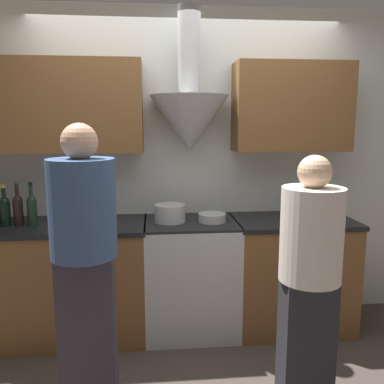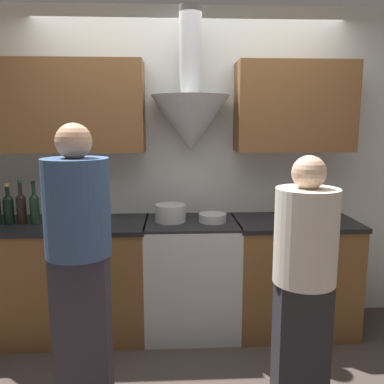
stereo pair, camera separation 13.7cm
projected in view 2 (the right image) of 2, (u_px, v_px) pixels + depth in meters
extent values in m
plane|color=#423833|center=(194.00, 351.00, 3.02)|extent=(12.00, 12.00, 0.00)
cube|color=silver|center=(189.00, 168.00, 3.46)|extent=(8.40, 0.06, 2.60)
cone|color=#B7BABC|center=(191.00, 124.00, 3.20)|extent=(0.62, 0.62, 0.44)
cylinder|color=#B7BABC|center=(191.00, 51.00, 3.10)|extent=(0.17, 0.17, 0.66)
cube|color=brown|center=(40.00, 107.00, 3.14)|extent=(1.60, 0.32, 0.70)
cube|color=brown|center=(294.00, 107.00, 3.24)|extent=(0.93, 0.32, 0.70)
cube|color=brown|center=(45.00, 281.00, 3.22)|extent=(1.60, 0.60, 0.88)
cube|color=black|center=(42.00, 225.00, 3.14)|extent=(1.62, 0.62, 0.03)
cube|color=brown|center=(293.00, 276.00, 3.32)|extent=(0.93, 0.60, 0.88)
cube|color=black|center=(295.00, 222.00, 3.24)|extent=(0.96, 0.62, 0.03)
cube|color=#B7BABC|center=(191.00, 277.00, 3.27)|extent=(0.73, 0.60, 0.89)
cube|color=black|center=(193.00, 297.00, 2.99)|extent=(0.51, 0.01, 0.40)
cube|color=black|center=(191.00, 222.00, 3.20)|extent=(0.73, 0.60, 0.02)
cube|color=#B7BABC|center=(190.00, 222.00, 3.47)|extent=(0.73, 0.06, 0.10)
cylinder|color=black|center=(9.00, 212.00, 3.11)|extent=(0.08, 0.08, 0.18)
sphere|color=black|center=(8.00, 200.00, 3.09)|extent=(0.08, 0.08, 0.08)
cylinder|color=black|center=(7.00, 192.00, 3.08)|extent=(0.03, 0.03, 0.09)
cylinder|color=gold|center=(7.00, 185.00, 3.07)|extent=(0.03, 0.03, 0.02)
cylinder|color=black|center=(22.00, 211.00, 3.11)|extent=(0.07, 0.07, 0.19)
sphere|color=black|center=(21.00, 199.00, 3.09)|extent=(0.07, 0.07, 0.07)
cylinder|color=black|center=(20.00, 190.00, 3.08)|extent=(0.03, 0.03, 0.11)
cylinder|color=#234C33|center=(19.00, 181.00, 3.07)|extent=(0.03, 0.03, 0.02)
cylinder|color=black|center=(35.00, 211.00, 3.10)|extent=(0.07, 0.07, 0.19)
sphere|color=black|center=(34.00, 199.00, 3.08)|extent=(0.07, 0.07, 0.07)
cylinder|color=black|center=(33.00, 190.00, 3.07)|extent=(0.03, 0.03, 0.10)
cylinder|color=black|center=(33.00, 183.00, 3.06)|extent=(0.03, 0.03, 0.02)
cylinder|color=#B7BABC|center=(170.00, 213.00, 3.17)|extent=(0.24, 0.24, 0.14)
cylinder|color=#B7BABC|center=(213.00, 218.00, 3.17)|extent=(0.22, 0.22, 0.07)
sphere|color=orange|center=(291.00, 215.00, 3.23)|extent=(0.09, 0.09, 0.09)
cylinder|color=#B7BABC|center=(319.00, 217.00, 3.12)|extent=(0.17, 0.17, 0.10)
cube|color=#38333D|center=(83.00, 333.00, 2.36)|extent=(0.31, 0.20, 0.95)
cylinder|color=#38517A|center=(77.00, 207.00, 2.23)|extent=(0.36, 0.36, 0.54)
sphere|color=tan|center=(74.00, 141.00, 2.17)|extent=(0.20, 0.20, 0.20)
cube|color=#28282D|center=(300.00, 348.00, 2.32)|extent=(0.29, 0.19, 0.80)
cylinder|color=silver|center=(306.00, 236.00, 2.21)|extent=(0.34, 0.34, 0.53)
sphere|color=#E0B28E|center=(309.00, 173.00, 2.15)|extent=(0.18, 0.18, 0.18)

